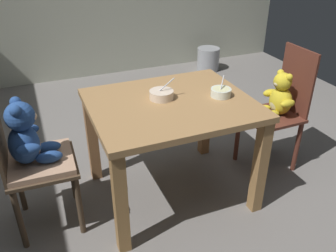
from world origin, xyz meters
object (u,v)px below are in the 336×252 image
teddy_chair_near_left (30,149)px  porridge_bowl_cream_center (162,94)px  teddy_chair_near_right (279,103)px  metal_pail (208,59)px  porridge_bowl_white_near_right (221,92)px  dining_table (171,119)px

teddy_chair_near_left → porridge_bowl_cream_center: (0.84, 0.04, 0.18)m
teddy_chair_near_right → porridge_bowl_cream_center: bearing=-3.3°
teddy_chair_near_left → metal_pail: (2.31, 2.12, -0.42)m
metal_pail → porridge_bowl_cream_center: bearing=-125.3°
porridge_bowl_white_near_right → teddy_chair_near_left: bearing=176.7°
teddy_chair_near_left → porridge_bowl_cream_center: teddy_chair_near_left is taller
metal_pail → porridge_bowl_white_near_right: bearing=-116.7°
teddy_chair_near_left → porridge_bowl_cream_center: size_ratio=5.25×
teddy_chair_near_left → porridge_bowl_cream_center: 0.86m
dining_table → metal_pail: 2.63m
porridge_bowl_white_near_right → metal_pail: size_ratio=0.45×
teddy_chair_near_right → porridge_bowl_cream_center: (-0.93, 0.04, 0.21)m
teddy_chair_near_right → porridge_bowl_cream_center: size_ratio=5.65×
teddy_chair_near_left → metal_pail: teddy_chair_near_left is taller
teddy_chair_near_right → porridge_bowl_white_near_right: bearing=6.6°
dining_table → porridge_bowl_white_near_right: 0.37m
dining_table → metal_pail: size_ratio=3.45×
teddy_chair_near_right → porridge_bowl_white_near_right: (-0.55, -0.07, 0.21)m
porridge_bowl_white_near_right → metal_pail: (1.10, 2.19, -0.60)m
dining_table → teddy_chair_near_left: 0.88m
porridge_bowl_cream_center → metal_pail: bearing=54.7°
porridge_bowl_cream_center → porridge_bowl_white_near_right: bearing=-16.7°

